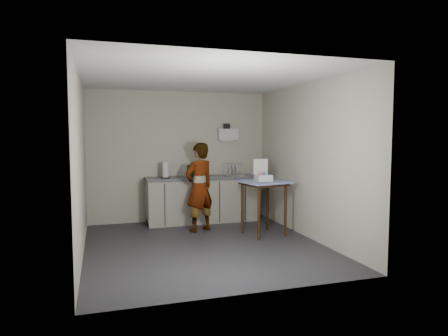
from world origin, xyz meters
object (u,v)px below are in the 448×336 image
object	(u,v)px
kitchen_counter	(203,200)
dark_bottle	(189,171)
side_table	(264,188)
standing_man	(199,187)
soda_can	(199,173)
paper_towel	(165,171)
bakery_box	(263,176)
dish_rack	(233,173)
soap_bottle	(191,170)

from	to	relation	value
kitchen_counter	dark_bottle	xyz separation A→B (m)	(-0.27, 0.01, 0.60)
side_table	standing_man	bearing A→B (deg)	138.68
soda_can	paper_towel	size ratio (longest dim) A/B	0.40
dark_bottle	bakery_box	distance (m)	1.68
soda_can	dish_rack	size ratio (longest dim) A/B	0.33
standing_man	dish_rack	size ratio (longest dim) A/B	4.31
standing_man	soda_can	world-z (taller)	standing_man
side_table	dish_rack	size ratio (longest dim) A/B	2.55
kitchen_counter	side_table	world-z (taller)	side_table
bakery_box	standing_man	bearing A→B (deg)	152.08
side_table	bakery_box	distance (m)	0.20
kitchen_counter	side_table	size ratio (longest dim) A/B	2.37
kitchen_counter	standing_man	bearing A→B (deg)	-108.19
soap_bottle	bakery_box	bearing A→B (deg)	-51.64
side_table	standing_man	xyz separation A→B (m)	(-1.00, 0.59, -0.03)
dish_rack	bakery_box	xyz separation A→B (m)	(0.11, -1.30, 0.06)
soap_bottle	side_table	bearing A→B (deg)	-51.33
soda_can	dish_rack	bearing A→B (deg)	-7.56
kitchen_counter	bakery_box	size ratio (longest dim) A/B	6.07
soda_can	dark_bottle	world-z (taller)	dark_bottle
side_table	bakery_box	size ratio (longest dim) A/B	2.56
paper_towel	soda_can	bearing A→B (deg)	10.78
standing_man	soda_can	xyz separation A→B (m)	(0.19, 0.81, 0.17)
soda_can	kitchen_counter	bearing A→B (deg)	-49.19
paper_towel	soap_bottle	bearing A→B (deg)	-1.75
bakery_box	paper_towel	bearing A→B (deg)	142.61
kitchen_counter	paper_towel	xyz separation A→B (m)	(-0.75, -0.07, 0.63)
standing_man	side_table	bearing A→B (deg)	124.76
kitchen_counter	dish_rack	size ratio (longest dim) A/B	6.05
dish_rack	bakery_box	world-z (taller)	bakery_box
dark_bottle	bakery_box	bearing A→B (deg)	-52.94
kitchen_counter	paper_towel	size ratio (longest dim) A/B	7.34
side_table	dish_rack	bearing A→B (deg)	84.66
side_table	soap_bottle	size ratio (longest dim) A/B	3.41
kitchen_counter	soda_can	world-z (taller)	soda_can
soda_can	bakery_box	size ratio (longest dim) A/B	0.33
standing_man	soap_bottle	xyz separation A→B (m)	(-0.00, 0.66, 0.25)
kitchen_counter	soap_bottle	bearing A→B (deg)	-160.55
dark_bottle	dish_rack	xyz separation A→B (m)	(0.90, -0.04, -0.06)
side_table	dark_bottle	size ratio (longest dim) A/B	4.09
soap_bottle	bakery_box	size ratio (longest dim) A/B	0.75
kitchen_counter	side_table	distance (m)	1.59
side_table	dish_rack	xyz separation A→B (m)	(-0.12, 1.31, 0.15)
standing_man	dark_bottle	bearing A→B (deg)	-112.45
paper_towel	bakery_box	bearing A→B (deg)	-40.29
soap_bottle	dish_rack	world-z (taller)	soap_bottle
soap_bottle	bakery_box	world-z (taller)	bakery_box
dish_rack	paper_towel	bearing A→B (deg)	-178.25
kitchen_counter	soda_can	xyz separation A→B (m)	(-0.05, 0.06, 0.54)
side_table	dark_bottle	bearing A→B (deg)	116.68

